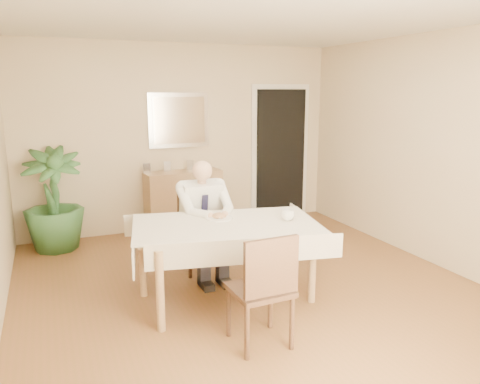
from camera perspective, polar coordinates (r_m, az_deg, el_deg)
name	(u,v)px	position (r m, az deg, el deg)	size (l,w,h in m)	color
room	(254,163)	(4.37, 1.76, 3.58)	(5.00, 5.02, 2.60)	brown
window	(480,207)	(2.36, 27.25, -1.64)	(1.34, 0.04, 1.44)	silver
doorway	(280,154)	(7.28, 4.93, 4.66)	(0.96, 0.07, 2.10)	silver
mirror	(179,120)	(6.65, -7.47, 8.65)	(0.86, 0.04, 0.76)	silver
dining_table	(226,232)	(4.38, -1.72, -4.90)	(1.91, 1.34, 0.75)	#A37B56
chair_far	(198,226)	(5.22, -5.14, -4.19)	(0.45, 0.46, 0.86)	#432A1B
chair_near	(264,285)	(3.61, 2.99, -11.24)	(0.46, 0.46, 0.92)	#432A1B
seated_man	(206,214)	(4.91, -4.18, -2.74)	(0.48, 0.72, 1.24)	white
plate	(219,218)	(4.50, -2.54, -3.18)	(0.26, 0.26, 0.02)	white
food	(219,216)	(4.50, -2.55, -2.91)	(0.14, 0.14, 0.06)	#976A45
knife	(225,217)	(4.46, -1.80, -3.11)	(0.01, 0.01, 0.13)	silver
fork	(217,218)	(4.43, -2.77, -3.21)	(0.01, 0.01, 0.13)	silver
coffee_mug	(288,215)	(4.46, 5.82, -2.81)	(0.13, 0.13, 0.10)	white
sideboard	(184,201)	(6.67, -6.87, -1.09)	(1.07, 0.36, 0.85)	#A37B56
photo_frame_left	(147,168)	(6.47, -11.30, 2.83)	(0.10, 0.02, 0.14)	silver
photo_frame_center	(167,166)	(6.60, -8.87, 3.11)	(0.10, 0.02, 0.14)	silver
photo_frame_right	(190,165)	(6.68, -6.10, 3.29)	(0.10, 0.02, 0.14)	silver
potted_palm	(53,199)	(6.21, -21.83, -0.85)	(0.72, 0.72, 1.29)	#295427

